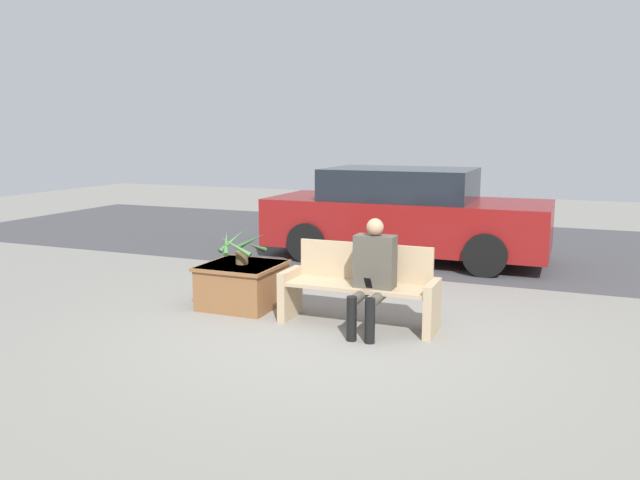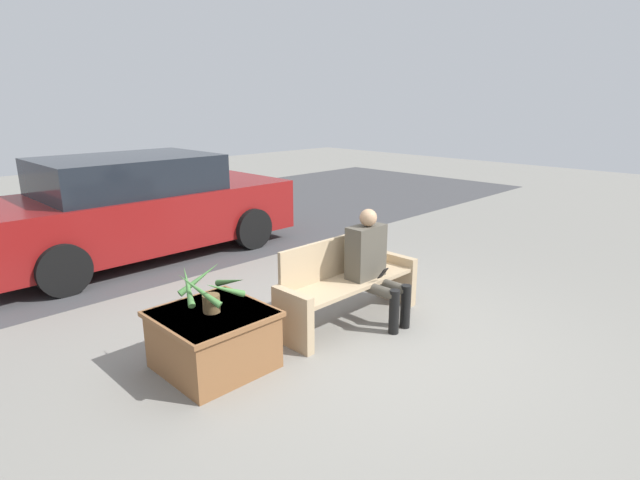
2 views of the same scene
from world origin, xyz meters
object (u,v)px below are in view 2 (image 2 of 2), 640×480
Objects in this scene: person_seated at (373,261)px; planter_box at (213,337)px; parked_car at (137,208)px; bench at (346,283)px; potted_plant at (209,291)px.

planter_box is at bearing 168.88° from person_seated.
parked_car is at bearing 73.45° from planter_box.
person_seated is at bearing -80.36° from parked_car.
potted_plant is at bearing 174.39° from bench.
bench is 1.58m from potted_plant.
parked_car is at bearing 73.27° from potted_plant.
potted_plant reaches higher than planter_box.
planter_box is (-1.53, 0.15, -0.14)m from bench.
bench is 1.43× the size of person_seated.
parked_car is (1.08, 3.58, 0.02)m from potted_plant.
bench is at bearing -5.61° from potted_plant.
parked_car reaches higher than person_seated.
bench is at bearing -82.85° from parked_car.
bench is 3.77m from parked_car.
person_seated is 1.32× the size of planter_box.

